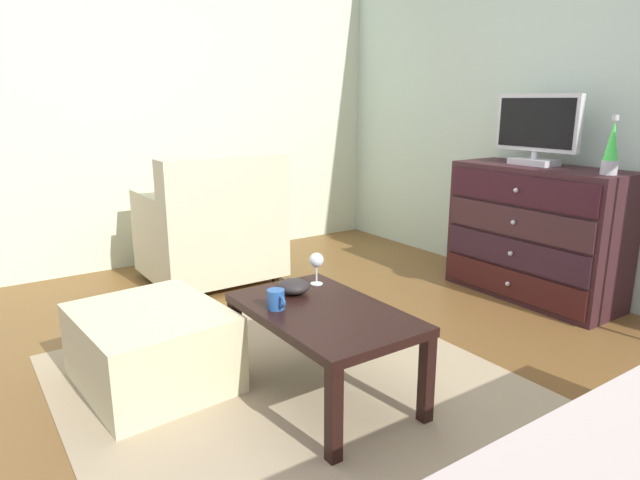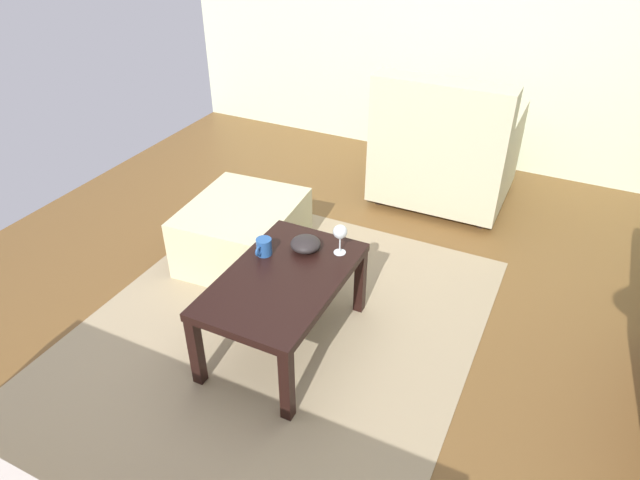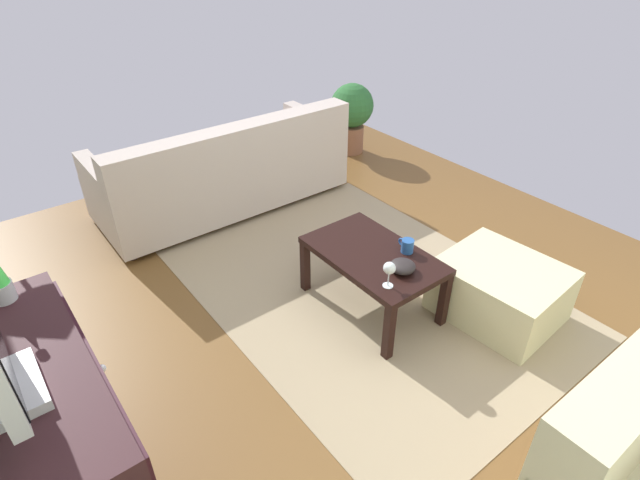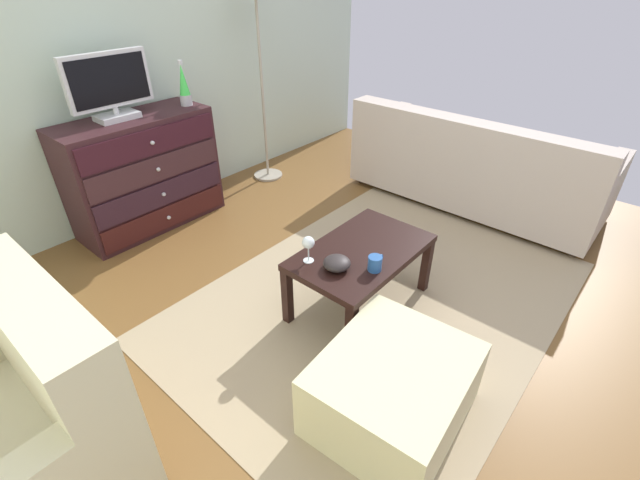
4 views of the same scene
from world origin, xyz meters
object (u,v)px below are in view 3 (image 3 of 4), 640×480
at_px(dresser, 56,455).
at_px(bowl_decorative, 403,266).
at_px(couch_large, 225,173).
at_px(mug, 407,246).
at_px(ottoman, 500,291).
at_px(potted_plant, 352,112).
at_px(coffee_table, 373,260).
at_px(wine_glass, 389,269).

height_order(dresser, bowl_decorative, dresser).
bearing_deg(couch_large, mug, -172.34).
bearing_deg(ottoman, potted_plant, -20.64).
relative_size(bowl_decorative, ottoman, 0.21).
height_order(coffee_table, wine_glass, wine_glass).
relative_size(dresser, ottoman, 1.58).
bearing_deg(mug, coffee_table, 55.85).
relative_size(dresser, potted_plant, 1.53).
bearing_deg(dresser, mug, -85.42).
bearing_deg(coffee_table, potted_plant, -37.63).
distance_m(ottoman, potted_plant, 2.72).
distance_m(dresser, potted_plant, 4.11).
relative_size(wine_glass, potted_plant, 0.22).
bearing_deg(potted_plant, wine_glass, 143.38).
height_order(coffee_table, couch_large, couch_large).
xyz_separation_m(mug, potted_plant, (2.11, -1.37, -0.02)).
height_order(dresser, wine_glass, dresser).
distance_m(couch_large, ottoman, 2.37).
bearing_deg(bowl_decorative, couch_large, 2.46).
bearing_deg(wine_glass, dresser, 89.71).
distance_m(couch_large, potted_plant, 1.65).
bearing_deg(mug, dresser, 94.58).
bearing_deg(bowl_decorative, ottoman, -117.70).
bearing_deg(coffee_table, ottoman, -132.91).
distance_m(mug, ottoman, 0.66).
relative_size(wine_glass, couch_large, 0.08).
relative_size(wine_glass, bowl_decorative, 1.05).
bearing_deg(ottoman, bowl_decorative, 62.30).
bearing_deg(coffee_table, couch_large, 2.67).
height_order(dresser, mug, dresser).
bearing_deg(coffee_table, dresser, 98.39).
bearing_deg(dresser, coffee_table, -81.61).
relative_size(coffee_table, ottoman, 1.21).
relative_size(bowl_decorative, potted_plant, 0.21).
bearing_deg(dresser, wine_glass, -90.29).
height_order(couch_large, ottoman, couch_large).
xyz_separation_m(coffee_table, bowl_decorative, (-0.24, -0.00, 0.09)).
bearing_deg(ottoman, mug, 44.13).
relative_size(coffee_table, couch_large, 0.41).
bearing_deg(dresser, bowl_decorative, -88.78).
bearing_deg(bowl_decorative, wine_glass, 106.88).
distance_m(wine_glass, ottoman, 0.86).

